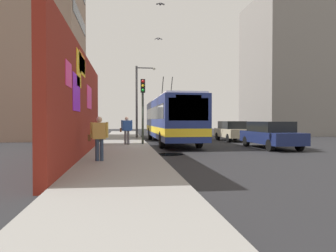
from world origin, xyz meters
TOP-DOWN VIEW (x-y plane):
  - ground_plane at (0.00, 0.00)m, footprint 80.00×80.00m
  - sidewalk_slab at (0.00, 1.60)m, footprint 48.00×3.20m
  - graffiti_wall at (-4.48, 3.35)m, footprint 13.07×0.32m
  - building_far_left at (10.31, 9.20)m, footprint 8.84×7.49m
  - building_far_right at (13.98, -17.00)m, footprint 8.55×8.51m
  - city_bus at (3.69, -1.80)m, footprint 12.58×2.52m
  - parked_car_navy at (-1.28, -7.00)m, footprint 4.80×1.91m
  - parked_car_champagne at (5.10, -7.00)m, footprint 4.07×1.75m
  - pedestrian_near_wall at (-6.52, 2.44)m, footprint 0.22×0.74m
  - pedestrian_midblock at (0.78, 1.37)m, footprint 0.23×0.76m
  - traffic_light at (1.16, 0.35)m, footprint 0.49×0.28m
  - street_lamp at (8.12, 0.25)m, footprint 0.44×1.74m
  - flying_pigeons at (-0.93, -0.06)m, footprint 8.70×3.23m
  - curbside_puddle at (-3.51, -0.60)m, footprint 1.47×1.47m

SIDE VIEW (x-z plane):
  - ground_plane at x=0.00m, z-range 0.00..0.00m
  - curbside_puddle at x=-3.51m, z-range 0.00..0.00m
  - sidewalk_slab at x=0.00m, z-range 0.00..0.15m
  - parked_car_champagne at x=5.10m, z-range 0.04..1.62m
  - parked_car_navy at x=-1.28m, z-range 0.05..1.63m
  - pedestrian_near_wall at x=-6.52m, z-range 0.29..1.93m
  - pedestrian_midblock at x=0.78m, z-range 0.31..2.03m
  - city_bus at x=3.69m, z-range -0.71..4.28m
  - graffiti_wall at x=-4.48m, z-range 0.01..4.56m
  - traffic_light at x=1.16m, z-range 0.86..4.97m
  - street_lamp at x=8.12m, z-range 0.63..6.79m
  - building_far_right at x=13.98m, z-range 0.00..15.03m
  - flying_pigeons at x=-0.93m, z-range 7.29..9.41m
  - building_far_left at x=10.31m, z-range 0.00..17.33m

